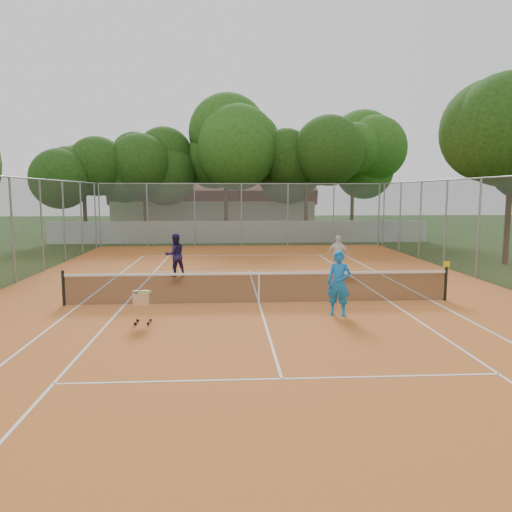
{
  "coord_description": "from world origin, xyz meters",
  "views": [
    {
      "loc": [
        -1.01,
        -15.16,
        3.42
      ],
      "look_at": [
        0.0,
        1.5,
        1.3
      ],
      "focal_mm": 35.0,
      "sensor_mm": 36.0,
      "label": 1
    }
  ],
  "objects": [
    {
      "name": "player_near",
      "position": [
        2.11,
        -1.71,
        0.93
      ],
      "size": [
        0.79,
        0.67,
        1.82
      ],
      "primitive_type": "imported",
      "rotation": [
        0.0,
        0.0,
        -0.43
      ],
      "color": "blue",
      "rests_on": "court_pad"
    },
    {
      "name": "boundary_wall",
      "position": [
        0.0,
        19.0,
        0.75
      ],
      "size": [
        26.0,
        0.3,
        1.5
      ],
      "primitive_type": "cube",
      "color": "silver",
      "rests_on": "ground"
    },
    {
      "name": "tropical_trees",
      "position": [
        0.0,
        22.0,
        5.0
      ],
      "size": [
        29.0,
        19.0,
        10.0
      ],
      "primitive_type": "cube",
      "color": "#14330C",
      "rests_on": "ground"
    },
    {
      "name": "court_lines",
      "position": [
        0.0,
        0.0,
        0.02
      ],
      "size": [
        10.98,
        23.78,
        0.01
      ],
      "primitive_type": "cube",
      "color": "white",
      "rests_on": "court_pad"
    },
    {
      "name": "ball_hopper",
      "position": [
        -3.19,
        -2.32,
        0.48
      ],
      "size": [
        0.51,
        0.51,
        0.92
      ],
      "primitive_type": "cube",
      "rotation": [
        0.0,
        0.0,
        0.17
      ],
      "color": "silver",
      "rests_on": "court_pad"
    },
    {
      "name": "player_far_left",
      "position": [
        -3.1,
        5.31,
        0.89
      ],
      "size": [
        1.03,
        0.94,
        1.73
      ],
      "primitive_type": "imported",
      "rotation": [
        0.0,
        0.0,
        3.55
      ],
      "color": "#1F1848",
      "rests_on": "court_pad"
    },
    {
      "name": "perimeter_fence",
      "position": [
        0.0,
        0.0,
        2.0
      ],
      "size": [
        18.0,
        34.0,
        4.0
      ],
      "primitive_type": "cube",
      "color": "slate",
      "rests_on": "ground"
    },
    {
      "name": "ground",
      "position": [
        0.0,
        0.0,
        0.0
      ],
      "size": [
        120.0,
        120.0,
        0.0
      ],
      "primitive_type": "plane",
      "color": "black",
      "rests_on": "ground"
    },
    {
      "name": "court_pad",
      "position": [
        0.0,
        0.0,
        0.01
      ],
      "size": [
        18.0,
        34.0,
        0.02
      ],
      "primitive_type": "cube",
      "color": "#BC6124",
      "rests_on": "ground"
    },
    {
      "name": "clubhouse",
      "position": [
        -2.0,
        29.0,
        2.2
      ],
      "size": [
        16.4,
        9.0,
        4.4
      ],
      "primitive_type": "cube",
      "color": "beige",
      "rests_on": "ground"
    },
    {
      "name": "tennis_net",
      "position": [
        0.0,
        0.0,
        0.51
      ],
      "size": [
        11.88,
        0.1,
        0.98
      ],
      "primitive_type": "cube",
      "color": "black",
      "rests_on": "court_pad"
    },
    {
      "name": "player_far_right",
      "position": [
        3.72,
        5.43,
        0.83
      ],
      "size": [
        1.03,
        0.73,
        1.63
      ],
      "primitive_type": "imported",
      "rotation": [
        0.0,
        0.0,
        2.75
      ],
      "color": "white",
      "rests_on": "court_pad"
    }
  ]
}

